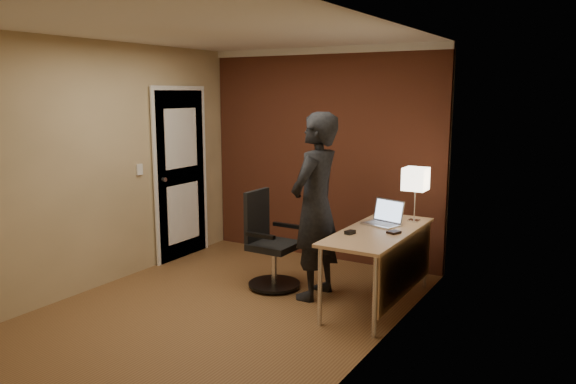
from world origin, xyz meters
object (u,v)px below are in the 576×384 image
object	(u,v)px
laptop	(385,218)
wallet	(394,232)
mouse	(350,232)
person	(315,206)
desk_lamp	(416,180)
office_chair	(269,246)
desk	(386,244)

from	to	relation	value
laptop	wallet	bearing A→B (deg)	-56.02
mouse	person	size ratio (longest dim) A/B	0.06
desk_lamp	office_chair	world-z (taller)	desk_lamp
mouse	person	bearing A→B (deg)	170.07
laptop	office_chair	size ratio (longest dim) A/B	0.40
person	office_chair	bearing A→B (deg)	-89.24
wallet	person	size ratio (longest dim) A/B	0.06
desk	mouse	world-z (taller)	mouse
laptop	person	xyz separation A→B (m)	(-0.58, -0.34, 0.11)
desk_lamp	office_chair	distance (m)	1.61
desk_lamp	mouse	distance (m)	0.94
wallet	person	distance (m)	0.80
mouse	office_chair	world-z (taller)	office_chair
office_chair	mouse	bearing A→B (deg)	-10.58
office_chair	wallet	bearing A→B (deg)	1.71
laptop	mouse	size ratio (longest dim) A/B	3.88
mouse	wallet	world-z (taller)	mouse
laptop	office_chair	bearing A→B (deg)	-163.09
mouse	office_chair	size ratio (longest dim) A/B	0.10
laptop	wallet	size ratio (longest dim) A/B	3.53
desk_lamp	person	distance (m)	1.02
desk_lamp	person	xyz separation A→B (m)	(-0.79, -0.60, -0.24)
mouse	office_chair	distance (m)	1.05
office_chair	person	xyz separation A→B (m)	(0.53, -0.00, 0.47)
wallet	desk	bearing A→B (deg)	151.95
office_chair	person	bearing A→B (deg)	-0.10
laptop	office_chair	distance (m)	1.22
desk_lamp	mouse	world-z (taller)	desk_lamp
mouse	laptop	bearing A→B (deg)	88.19
desk	laptop	distance (m)	0.33
desk_lamp	mouse	size ratio (longest dim) A/B	5.35
desk	person	distance (m)	0.76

